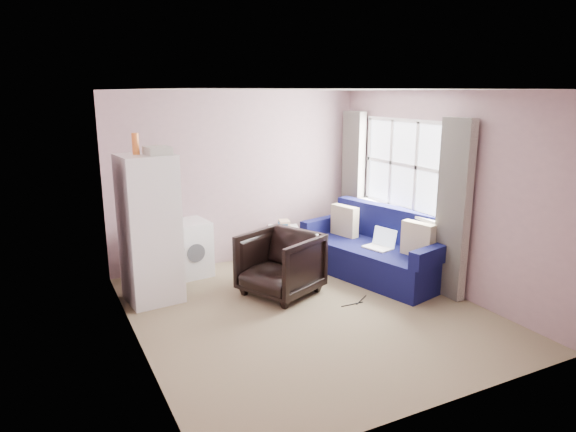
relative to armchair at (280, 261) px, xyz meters
name	(u,v)px	position (x,y,z in m)	size (l,w,h in m)	color
room	(310,205)	(0.07, -0.60, 0.82)	(3.84, 4.24, 2.54)	#807154
armchair	(280,261)	(0.00, 0.00, 0.00)	(0.84, 0.79, 0.87)	black
fridge	(150,228)	(-1.46, 0.54, 0.47)	(0.68, 0.67, 2.02)	silver
washing_machine	(188,247)	(-0.83, 1.19, -0.04)	(0.60, 0.60, 0.76)	silver
side_table	(284,241)	(0.65, 1.22, -0.15)	(0.58, 0.58, 0.61)	white
sofa	(378,252)	(1.50, 0.01, -0.10)	(1.40, 2.22, 0.92)	#101249
window_dressing	(397,194)	(1.84, 0.09, 0.67)	(0.17, 2.62, 2.18)	white
floor_cables	(357,302)	(0.70, -0.67, -0.43)	(0.46, 0.18, 0.01)	black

